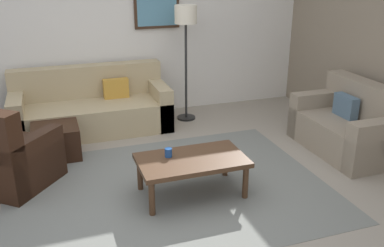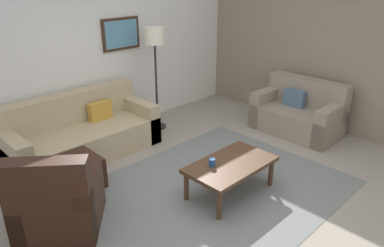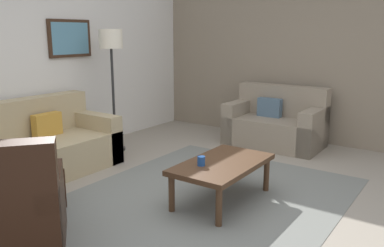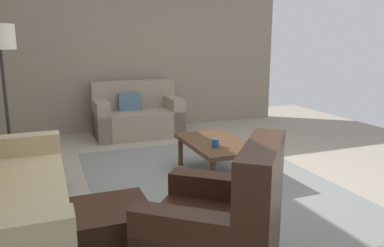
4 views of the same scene
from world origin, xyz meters
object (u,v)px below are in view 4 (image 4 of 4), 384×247
at_px(armchair_leather, 224,237).
at_px(lamp_standing, 1,53).
at_px(couch_loveseat, 137,117).
at_px(ottoman, 111,233).
at_px(coffee_table, 216,146).
at_px(cup, 215,143).

distance_m(armchair_leather, lamp_standing, 3.05).
distance_m(couch_loveseat, armchair_leather, 4.11).
bearing_deg(ottoman, armchair_leather, -129.31).
xyz_separation_m(coffee_table, lamp_standing, (0.66, 2.19, 1.05)).
height_order(armchair_leather, cup, armchair_leather).
distance_m(armchair_leather, ottoman, 0.83).
height_order(couch_loveseat, coffee_table, couch_loveseat).
bearing_deg(lamp_standing, ottoman, -158.66).
distance_m(couch_loveseat, coffee_table, 2.31).
bearing_deg(ottoman, lamp_standing, 21.34).
bearing_deg(cup, ottoman, 129.29).
bearing_deg(ottoman, couch_loveseat, -16.03).
relative_size(couch_loveseat, cup, 15.13).
bearing_deg(cup, couch_loveseat, 6.64).
bearing_deg(couch_loveseat, lamp_standing, 132.11).
height_order(coffee_table, lamp_standing, lamp_standing).
height_order(armchair_leather, ottoman, armchair_leather).
distance_m(couch_loveseat, ottoman, 3.71).
xyz_separation_m(ottoman, lamp_standing, (1.95, 0.76, 1.21)).
bearing_deg(armchair_leather, ottoman, 50.69).
bearing_deg(armchair_leather, cup, -22.83).
bearing_deg(armchair_leather, coffee_table, -23.35).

